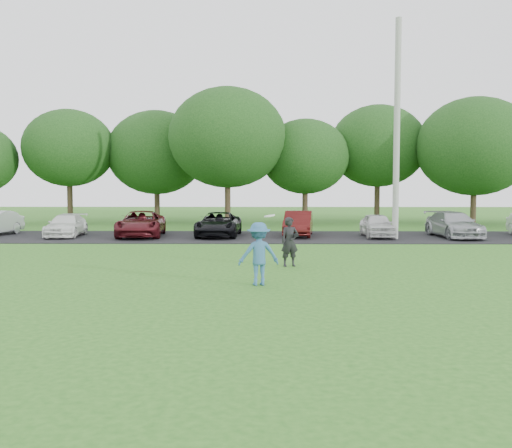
# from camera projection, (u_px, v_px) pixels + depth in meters

# --- Properties ---
(ground) EXTENTS (100.00, 100.00, 0.00)m
(ground) POSITION_uv_depth(u_px,v_px,m) (254.00, 284.00, 14.58)
(ground) COLOR #28621C
(ground) RESTS_ON ground
(parking_lot) EXTENTS (32.00, 6.50, 0.03)m
(parking_lot) POSITION_uv_depth(u_px,v_px,m) (258.00, 237.00, 27.55)
(parking_lot) COLOR black
(parking_lot) RESTS_ON ground
(utility_pole) EXTENTS (0.28, 0.28, 10.06)m
(utility_pole) POSITION_uv_depth(u_px,v_px,m) (397.00, 130.00, 26.01)
(utility_pole) COLOR #A7A7A2
(utility_pole) RESTS_ON ground
(frisbee_player) EXTENTS (1.12, 0.77, 1.81)m
(frisbee_player) POSITION_uv_depth(u_px,v_px,m) (259.00, 254.00, 14.40)
(frisbee_player) COLOR #336490
(frisbee_player) RESTS_ON ground
(camera_bystander) EXTENTS (0.64, 0.51, 1.53)m
(camera_bystander) POSITION_uv_depth(u_px,v_px,m) (290.00, 242.00, 17.69)
(camera_bystander) COLOR black
(camera_bystander) RESTS_ON ground
(parked_cars) EXTENTS (27.97, 4.74, 1.24)m
(parked_cars) POSITION_uv_depth(u_px,v_px,m) (249.00, 224.00, 27.52)
(parked_cars) COLOR #B5B8BD
(parked_cars) RESTS_ON parking_lot
(tree_row) EXTENTS (42.39, 9.85, 8.64)m
(tree_row) POSITION_uv_depth(u_px,v_px,m) (283.00, 148.00, 36.92)
(tree_row) COLOR #38281C
(tree_row) RESTS_ON ground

